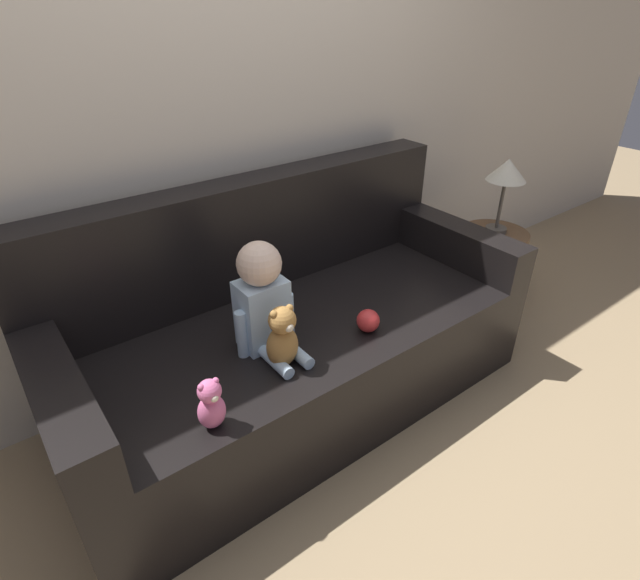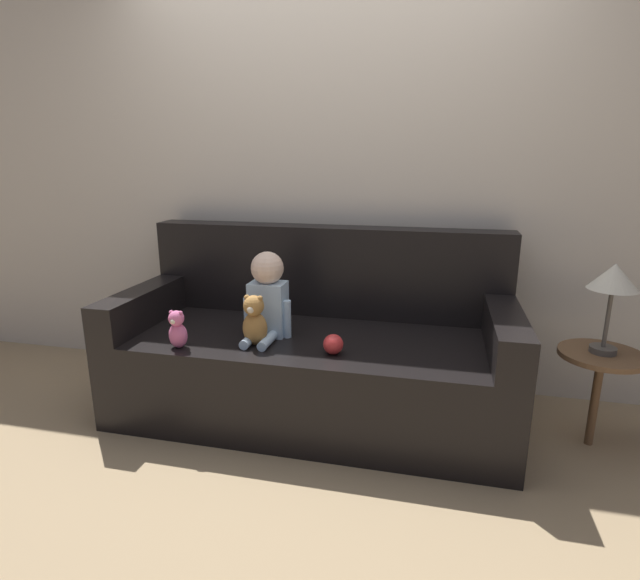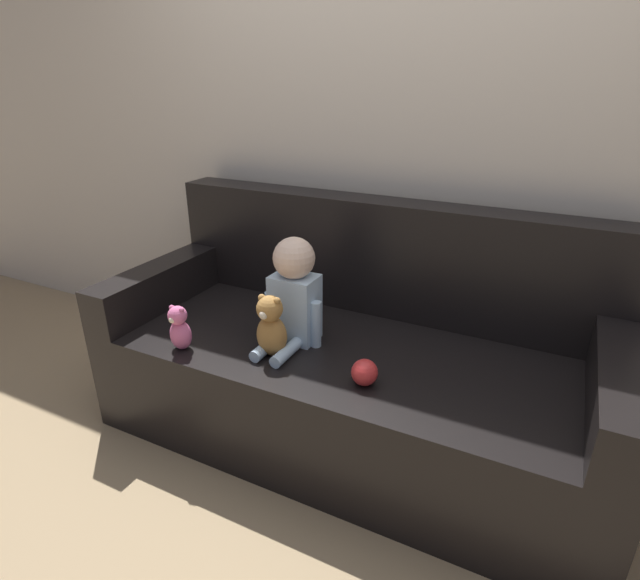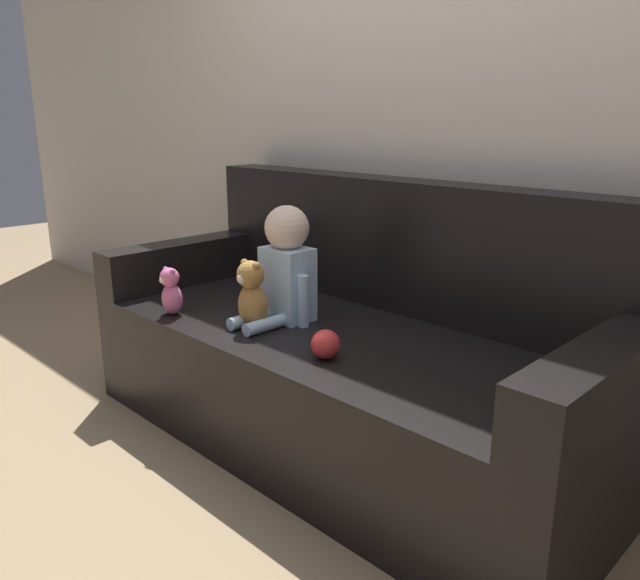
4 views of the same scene
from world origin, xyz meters
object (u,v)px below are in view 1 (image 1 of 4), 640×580
toy_ball (368,321)px  teddy_bear_brown (282,337)px  couch (291,335)px  plush_toy_side (211,404)px  side_table (501,203)px  person_baby (263,300)px

toy_ball → teddy_bear_brown: bearing=176.3°
couch → plush_toy_side: size_ratio=10.86×
couch → toy_ball: size_ratio=21.51×
plush_toy_side → couch: bearing=35.5°
toy_ball → side_table: 1.29m
teddy_bear_brown → toy_ball: 0.42m
plush_toy_side → teddy_bear_brown: bearing=19.3°
teddy_bear_brown → toy_ball: teddy_bear_brown is taller
plush_toy_side → toy_ball: bearing=7.4°
plush_toy_side → person_baby: bearing=36.7°
person_baby → teddy_bear_brown: person_baby is taller
couch → toy_ball: couch is taller
teddy_bear_brown → side_table: bearing=8.4°
couch → side_table: couch is taller
teddy_bear_brown → person_baby: bearing=83.9°
couch → toy_ball: (0.17, -0.32, 0.18)m
person_baby → toy_ball: person_baby is taller
teddy_bear_brown → side_table: side_table is taller
person_baby → side_table: (1.65, 0.09, -0.02)m
couch → plush_toy_side: (-0.59, -0.42, 0.23)m
toy_ball → side_table: side_table is taller
couch → person_baby: size_ratio=4.70×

